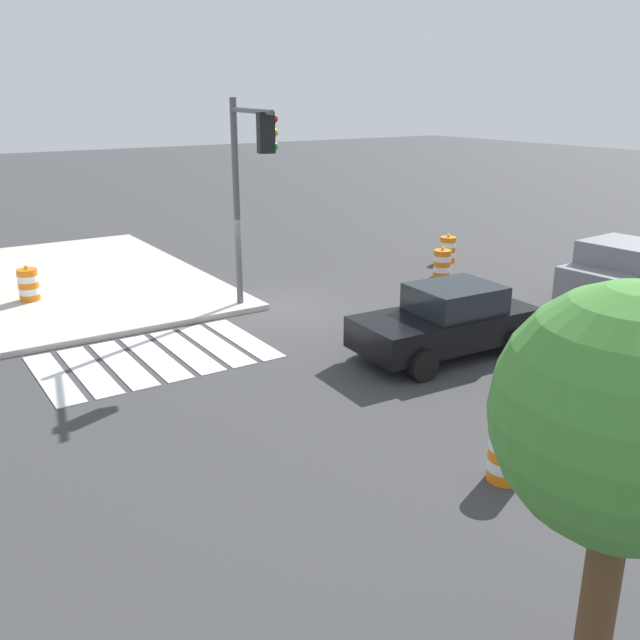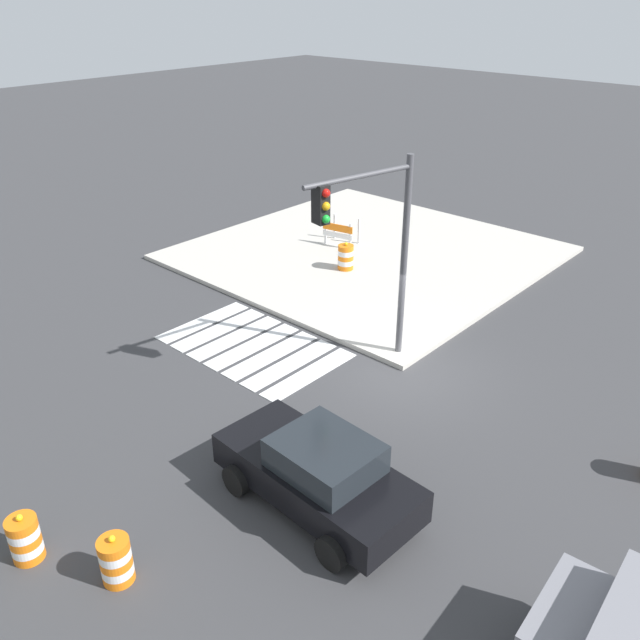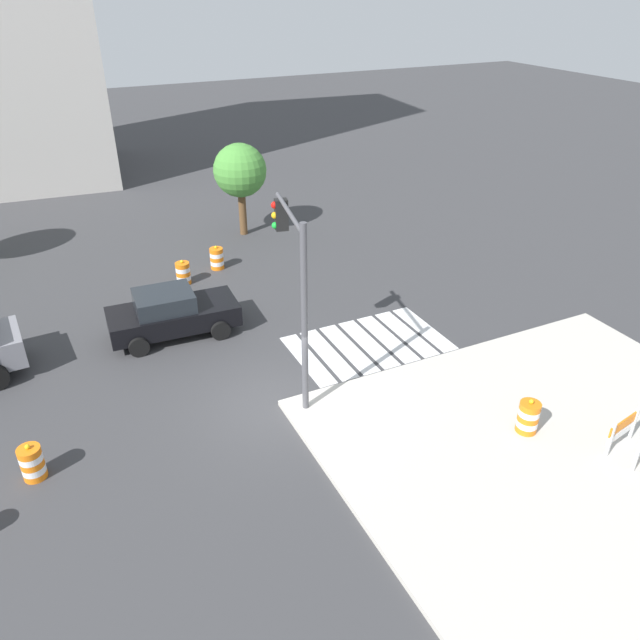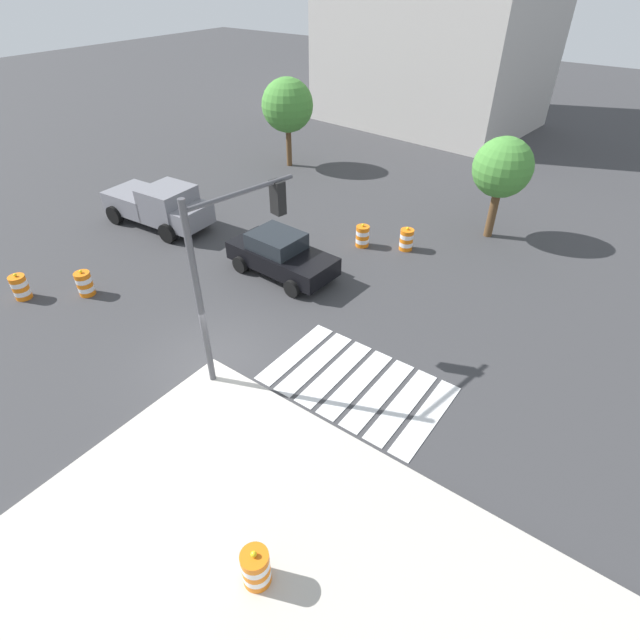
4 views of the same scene
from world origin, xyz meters
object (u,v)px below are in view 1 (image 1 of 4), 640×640
(traffic_light_pole, at_px, (248,171))
(sports_car, at_px, (447,321))
(traffic_barrel_near_corner, at_px, (536,409))
(traffic_barrel_on_sidewalk, at_px, (28,285))
(street_tree_streetside_mid, at_px, (626,419))
(pickup_truck, at_px, (634,273))
(traffic_barrel_median_near, at_px, (506,453))
(traffic_barrel_crosswalk_end, at_px, (442,264))
(traffic_barrel_median_far, at_px, (448,249))

(traffic_light_pole, bearing_deg, sports_car, 117.85)
(sports_car, height_order, traffic_barrel_near_corner, sports_car)
(traffic_barrel_on_sidewalk, relative_size, street_tree_streetside_mid, 0.24)
(sports_car, relative_size, pickup_truck, 0.83)
(traffic_barrel_median_near, bearing_deg, pickup_truck, -155.58)
(traffic_barrel_median_near, relative_size, street_tree_streetside_mid, 0.24)
(traffic_barrel_median_near, bearing_deg, sports_car, -123.25)
(sports_car, xyz_separation_m, pickup_truck, (-7.00, 0.02, 0.16))
(traffic_barrel_median_near, bearing_deg, street_tree_streetside_mid, 54.40)
(traffic_barrel_median_near, bearing_deg, traffic_barrel_on_sidewalk, -73.22)
(sports_car, distance_m, street_tree_streetside_mid, 9.71)
(traffic_barrel_crosswalk_end, relative_size, traffic_light_pole, 0.19)
(pickup_truck, distance_m, traffic_barrel_median_near, 10.98)
(traffic_barrel_on_sidewalk, bearing_deg, sports_car, 127.50)
(traffic_barrel_on_sidewalk, bearing_deg, traffic_light_pole, 135.38)
(traffic_barrel_on_sidewalk, relative_size, traffic_light_pole, 0.19)
(pickup_truck, relative_size, traffic_barrel_near_corner, 5.17)
(traffic_barrel_on_sidewalk, bearing_deg, traffic_barrel_near_corner, 114.05)
(pickup_truck, xyz_separation_m, traffic_barrel_median_near, (9.99, 4.54, -0.52))
(traffic_barrel_median_near, relative_size, traffic_barrel_on_sidewalk, 1.00)
(traffic_light_pole, bearing_deg, traffic_barrel_median_near, 87.06)
(pickup_truck, bearing_deg, traffic_barrel_on_sidewalk, -33.51)
(street_tree_streetside_mid, bearing_deg, traffic_light_pole, -102.61)
(traffic_barrel_median_far, bearing_deg, traffic_barrel_near_corner, 53.70)
(pickup_truck, xyz_separation_m, traffic_barrel_near_corner, (8.35, 3.71, -0.52))
(sports_car, xyz_separation_m, traffic_barrel_median_near, (2.99, 4.56, -0.36))
(pickup_truck, bearing_deg, traffic_barrel_median_near, 24.42)
(traffic_barrel_crosswalk_end, bearing_deg, traffic_barrel_median_near, 51.89)
(sports_car, distance_m, traffic_barrel_near_corner, 3.99)
(traffic_barrel_crosswalk_end, height_order, traffic_barrel_median_near, same)
(traffic_barrel_near_corner, height_order, traffic_barrel_crosswalk_end, same)
(traffic_barrel_median_near, height_order, traffic_light_pole, traffic_light_pole)
(traffic_barrel_crosswalk_end, height_order, traffic_barrel_on_sidewalk, traffic_barrel_on_sidewalk)
(sports_car, height_order, traffic_barrel_median_far, sports_car)
(traffic_barrel_near_corner, bearing_deg, street_tree_streetside_mid, 45.74)
(traffic_barrel_near_corner, relative_size, traffic_barrel_median_near, 1.00)
(traffic_barrel_near_corner, distance_m, traffic_barrel_median_near, 1.84)
(traffic_barrel_on_sidewalk, xyz_separation_m, traffic_light_pole, (-4.68, 4.62, 3.31))
(sports_car, distance_m, traffic_barrel_median_far, 9.40)
(traffic_barrel_near_corner, distance_m, traffic_barrel_crosswalk_end, 10.96)
(pickup_truck, height_order, traffic_barrel_on_sidewalk, pickup_truck)
(street_tree_streetside_mid, bearing_deg, traffic_barrel_median_near, -125.60)
(sports_car, bearing_deg, traffic_barrel_median_far, -133.19)
(traffic_barrel_median_far, bearing_deg, sports_car, 46.81)
(pickup_truck, xyz_separation_m, traffic_barrel_crosswalk_end, (2.22, -5.37, -0.52))
(pickup_truck, bearing_deg, sports_car, -0.20)
(traffic_barrel_on_sidewalk, xyz_separation_m, street_tree_streetside_mid, (-1.87, 17.19, 2.42))
(traffic_barrel_median_far, xyz_separation_m, traffic_light_pole, (8.94, 2.10, 3.46))
(traffic_barrel_median_far, relative_size, traffic_light_pole, 0.19)
(traffic_barrel_near_corner, relative_size, traffic_barrel_median_far, 1.00)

